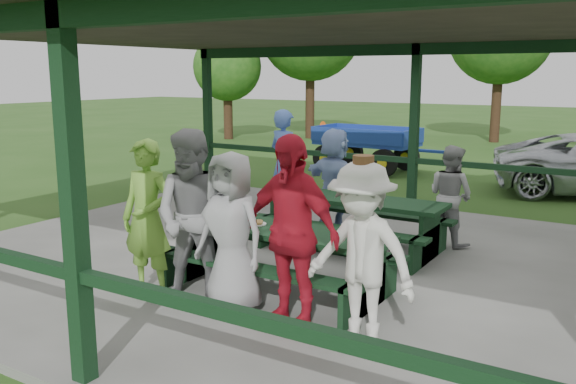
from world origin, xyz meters
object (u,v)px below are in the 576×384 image
Objects in this scene: picnic_table_near at (279,251)px; spectator_grey at (450,195)px; picnic_table_far at (352,216)px; contestant_white_fedora at (361,255)px; contestant_red at (290,232)px; contestant_green at (148,219)px; contestant_grey_left at (195,218)px; farm_trailer at (367,147)px; spectator_blue at (285,162)px; spectator_lblue at (335,180)px; contestant_grey_mid at (231,233)px.

picnic_table_near is 1.79× the size of spectator_grey.
contestant_white_fedora is (1.42, -2.80, 0.38)m from picnic_table_far.
picnic_table_far is 1.37× the size of contestant_red.
picnic_table_far is at bearing 111.45° from contestant_red.
contestant_green is 0.92× the size of contestant_red.
farm_trailer is (-2.50, 10.01, -0.42)m from contestant_grey_left.
picnic_table_near is 1.12m from contestant_red.
contestant_grey_left is 1.21m from contestant_red.
contestant_white_fedora is at bearing -3.91° from contestant_green.
contestant_white_fedora is at bearing 147.21° from spectator_blue.
contestant_white_fedora reaches higher than spectator_grey.
contestant_white_fedora is 3.78m from spectator_grey.
farm_trailer is at bearing 94.98° from contestant_green.
farm_trailer is at bearing -49.95° from spectator_lblue.
contestant_green is at bearing -143.43° from picnic_table_near.
contestant_grey_left reaches higher than farm_trailer.
contestant_red is at bearing -76.62° from picnic_table_far.
contestant_green is at bearing -171.67° from contestant_white_fedora.
picnic_table_near is 1.08m from contestant_grey_left.
contestant_grey_mid is 3.92m from spectator_grey.
picnic_table_far is at bearing 150.77° from spectator_lblue.
spectator_lblue is 0.88× the size of spectator_blue.
contestant_white_fedora is (1.39, -0.80, 0.39)m from picnic_table_near.
contestant_grey_left reaches higher than spectator_lblue.
spectator_blue is (-1.44, 4.14, -0.02)m from contestant_grey_left.
picnic_table_far is 2.45m from spectator_blue.
spectator_lblue is at bearing 118.86° from contestant_red.
contestant_green is 0.49× the size of farm_trailer.
contestant_red reaches higher than contestant_grey_mid.
picnic_table_far is 0.72× the size of farm_trailer.
contestant_grey_left is at bearing -172.92° from contestant_red.
farm_trailer is at bearing 118.37° from contestant_red.
contestant_red is 1.03× the size of spectator_blue.
contestant_grey_left is 1.30× the size of spectator_grey.
contestant_grey_mid reaches higher than spectator_lblue.
contestant_green is 4.33m from spectator_blue.
spectator_blue is 1.27× the size of spectator_grey.
farm_trailer is (-4.47, 10.04, -0.33)m from contestant_white_fedora.
spectator_blue reaches higher than picnic_table_near.
contestant_red is at bearing -66.88° from farm_trailer.
contestant_grey_left reaches higher than spectator_grey.
contestant_grey_left reaches higher than spectator_blue.
contestant_white_fedora is (2.57, 0.08, -0.03)m from contestant_green.
picnic_table_far is at bearing 123.55° from contestant_white_fedora.
contestant_red is 1.09× the size of contestant_white_fedora.
contestant_red is at bearing 140.41° from spectator_blue.
spectator_grey is at bearing 75.99° from contestant_grey_mid.
contestant_green is at bearing 81.71° from spectator_grey.
contestant_green is 1.21× the size of spectator_grey.
picnic_table_far is 2.91m from contestant_red.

